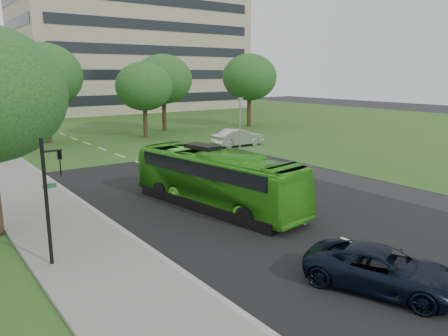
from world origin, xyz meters
name	(u,v)px	position (x,y,z in m)	size (l,w,h in m)	color
ground	(262,209)	(0.00, 0.00, 0.00)	(160.00, 160.00, 0.00)	black
street_surfaces	(95,148)	(-0.38, 22.75, 0.03)	(120.00, 120.00, 0.15)	black
office_building	(133,41)	(21.96, 61.96, 12.50)	(40.10, 20.10, 25.00)	gray
tree_park_b	(43,76)	(-2.89, 28.56, 6.48)	(7.33, 7.33, 9.61)	black
tree_park_c	(144,86)	(6.45, 26.25, 5.37)	(5.96, 5.96, 7.91)	black
tree_park_d	(163,79)	(10.67, 29.86, 6.03)	(6.74, 6.74, 8.91)	black
tree_park_e	(249,77)	(21.67, 27.50, 6.21)	(6.86, 6.86, 9.14)	black
bus	(216,179)	(-1.70, 1.62, 1.45)	(2.44, 10.44, 2.91)	green
sedan	(237,137)	(10.90, 16.07, 0.83)	(1.76, 5.05, 1.66)	#B9B8BE
suv	(382,270)	(-2.50, -8.61, 0.67)	(2.21, 4.79, 1.33)	black
traffic_light	(50,193)	(-10.36, -0.80, 2.71)	(0.74, 0.21, 4.61)	black
camera_pole	(240,116)	(10.00, 14.55, 2.98)	(0.47, 0.43, 4.61)	gray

